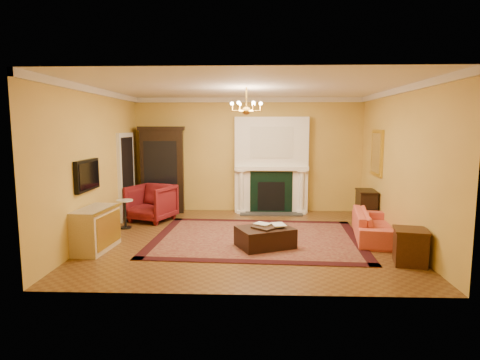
{
  "coord_description": "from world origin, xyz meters",
  "views": [
    {
      "loc": [
        0.17,
        -7.89,
        2.24
      ],
      "look_at": [
        -0.13,
        0.3,
        1.15
      ],
      "focal_mm": 30.0,
      "sensor_mm": 36.0,
      "label": 1
    }
  ],
  "objects_px": {
    "end_table": "(410,248)",
    "leather_ottoman": "(265,237)",
    "pedestal_table": "(125,212)",
    "console_table": "(366,207)",
    "coral_sofa": "(374,220)",
    "commode": "(95,229)",
    "china_cabinet": "(163,172)",
    "wingback_armchair": "(151,201)"
  },
  "relations": [
    {
      "from": "pedestal_table",
      "to": "commode",
      "type": "bearing_deg",
      "value": -91.08
    },
    {
      "from": "commode",
      "to": "coral_sofa",
      "type": "height_order",
      "value": "commode"
    },
    {
      "from": "commode",
      "to": "wingback_armchair",
      "type": "bearing_deg",
      "value": 84.37
    },
    {
      "from": "china_cabinet",
      "to": "coral_sofa",
      "type": "xyz_separation_m",
      "value": [
        4.83,
        -2.38,
        -0.71
      ]
    },
    {
      "from": "wingback_armchair",
      "to": "coral_sofa",
      "type": "bearing_deg",
      "value": 6.17
    },
    {
      "from": "china_cabinet",
      "to": "pedestal_table",
      "type": "distance_m",
      "value": 1.96
    },
    {
      "from": "end_table",
      "to": "china_cabinet",
      "type": "bearing_deg",
      "value": 141.63
    },
    {
      "from": "wingback_armchair",
      "to": "pedestal_table",
      "type": "bearing_deg",
      "value": -96.75
    },
    {
      "from": "console_table",
      "to": "leather_ottoman",
      "type": "height_order",
      "value": "console_table"
    },
    {
      "from": "coral_sofa",
      "to": "end_table",
      "type": "xyz_separation_m",
      "value": [
        0.13,
        -1.55,
        -0.09
      ]
    },
    {
      "from": "console_table",
      "to": "leather_ottoman",
      "type": "bearing_deg",
      "value": -135.8
    },
    {
      "from": "pedestal_table",
      "to": "wingback_armchair",
      "type": "bearing_deg",
      "value": 61.61
    },
    {
      "from": "pedestal_table",
      "to": "end_table",
      "type": "distance_m",
      "value": 5.84
    },
    {
      "from": "leather_ottoman",
      "to": "china_cabinet",
      "type": "bearing_deg",
      "value": 105.96
    },
    {
      "from": "china_cabinet",
      "to": "wingback_armchair",
      "type": "xyz_separation_m",
      "value": [
        -0.05,
        -1.03,
        -0.6
      ]
    },
    {
      "from": "pedestal_table",
      "to": "console_table",
      "type": "height_order",
      "value": "console_table"
    },
    {
      "from": "wingback_armchair",
      "to": "commode",
      "type": "bearing_deg",
      "value": -78.82
    },
    {
      "from": "end_table",
      "to": "leather_ottoman",
      "type": "height_order",
      "value": "end_table"
    },
    {
      "from": "console_table",
      "to": "commode",
      "type": "bearing_deg",
      "value": -153.2
    },
    {
      "from": "wingback_armchair",
      "to": "console_table",
      "type": "xyz_separation_m",
      "value": [
        5.08,
        -0.03,
        -0.1
      ]
    },
    {
      "from": "pedestal_table",
      "to": "leather_ottoman",
      "type": "relative_size",
      "value": 0.66
    },
    {
      "from": "leather_ottoman",
      "to": "coral_sofa",
      "type": "bearing_deg",
      "value": -6.62
    },
    {
      "from": "wingback_armchair",
      "to": "coral_sofa",
      "type": "distance_m",
      "value": 5.07
    },
    {
      "from": "wingback_armchair",
      "to": "end_table",
      "type": "distance_m",
      "value": 5.8
    },
    {
      "from": "coral_sofa",
      "to": "leather_ottoman",
      "type": "bearing_deg",
      "value": 117.31
    },
    {
      "from": "pedestal_table",
      "to": "coral_sofa",
      "type": "xyz_separation_m",
      "value": [
        5.29,
        -0.61,
        -0.01
      ]
    },
    {
      "from": "commode",
      "to": "coral_sofa",
      "type": "relative_size",
      "value": 0.56
    },
    {
      "from": "commode",
      "to": "leather_ottoman",
      "type": "height_order",
      "value": "commode"
    },
    {
      "from": "china_cabinet",
      "to": "commode",
      "type": "bearing_deg",
      "value": -105.25
    },
    {
      "from": "leather_ottoman",
      "to": "end_table",
      "type": "bearing_deg",
      "value": -43.99
    },
    {
      "from": "china_cabinet",
      "to": "end_table",
      "type": "height_order",
      "value": "china_cabinet"
    },
    {
      "from": "end_table",
      "to": "leather_ottoman",
      "type": "distance_m",
      "value": 2.5
    },
    {
      "from": "china_cabinet",
      "to": "leather_ottoman",
      "type": "bearing_deg",
      "value": -56.8
    },
    {
      "from": "china_cabinet",
      "to": "wingback_armchair",
      "type": "bearing_deg",
      "value": -100.07
    },
    {
      "from": "end_table",
      "to": "leather_ottoman",
      "type": "xyz_separation_m",
      "value": [
        -2.35,
        0.84,
        -0.08
      ]
    },
    {
      "from": "console_table",
      "to": "wingback_armchair",
      "type": "bearing_deg",
      "value": -176.19
    },
    {
      "from": "china_cabinet",
      "to": "pedestal_table",
      "type": "relative_size",
      "value": 3.35
    },
    {
      "from": "commode",
      "to": "end_table",
      "type": "height_order",
      "value": "commode"
    },
    {
      "from": "commode",
      "to": "leather_ottoman",
      "type": "xyz_separation_m",
      "value": [
        3.1,
        0.27,
        -0.19
      ]
    },
    {
      "from": "coral_sofa",
      "to": "console_table",
      "type": "xyz_separation_m",
      "value": [
        0.19,
        1.32,
        0.01
      ]
    },
    {
      "from": "commode",
      "to": "end_table",
      "type": "relative_size",
      "value": 1.86
    },
    {
      "from": "coral_sofa",
      "to": "console_table",
      "type": "relative_size",
      "value": 2.51
    }
  ]
}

